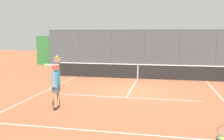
% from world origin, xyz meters
% --- Properties ---
extents(ground_plane, '(60.00, 60.00, 0.00)m').
position_xyz_m(ground_plane, '(0.00, 0.00, 0.00)').
color(ground_plane, '#A8603D').
extents(court_line_markings, '(8.55, 9.30, 0.01)m').
position_xyz_m(court_line_markings, '(0.00, 1.95, 0.00)').
color(court_line_markings, white).
rests_on(court_line_markings, ground).
extents(fence_backdrop, '(20.57, 1.37, 3.31)m').
position_xyz_m(fence_backdrop, '(0.00, -9.73, 1.37)').
color(fence_backdrop, '#474C51').
rests_on(fence_backdrop, ground).
extents(tennis_net, '(10.98, 0.09, 1.07)m').
position_xyz_m(tennis_net, '(0.00, -3.51, 0.49)').
color(tennis_net, '#2D2D2D').
rests_on(tennis_net, ground).
extents(tennis_player, '(0.61, 1.36, 1.98)m').
position_xyz_m(tennis_player, '(2.42, 3.82, 1.00)').
color(tennis_player, black).
rests_on(tennis_player, ground).
extents(tennis_ball_mid_court, '(0.07, 0.07, 0.07)m').
position_xyz_m(tennis_ball_mid_court, '(3.73, -0.55, 0.03)').
color(tennis_ball_mid_court, '#D6E042').
rests_on(tennis_ball_mid_court, ground).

